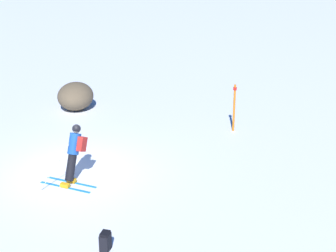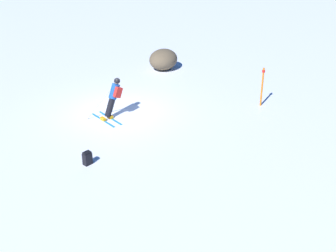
% 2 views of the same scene
% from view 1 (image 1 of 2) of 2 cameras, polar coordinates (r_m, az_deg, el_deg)
% --- Properties ---
extents(ground_plane, '(300.00, 300.00, 0.00)m').
position_cam_1_polar(ground_plane, '(18.04, -9.45, -4.60)').
color(ground_plane, white).
extents(skier, '(1.31, 1.77, 1.78)m').
position_cam_1_polar(skier, '(17.10, -9.53, -2.52)').
color(skier, '#1E7AC6').
rests_on(skier, ground).
extents(spare_backpack, '(0.34, 0.28, 0.50)m').
position_cam_1_polar(spare_backpack, '(13.96, -6.38, -11.57)').
color(spare_backpack, black).
rests_on(spare_backpack, ground).
extents(exposed_boulder_0, '(1.72, 1.47, 1.12)m').
position_cam_1_polar(exposed_boulder_0, '(23.41, -9.38, 3.02)').
color(exposed_boulder_0, brown).
rests_on(exposed_boulder_0, ground).
extents(trail_marker, '(0.13, 0.13, 1.80)m').
position_cam_1_polar(trail_marker, '(20.79, 6.74, 2.07)').
color(trail_marker, orange).
rests_on(trail_marker, ground).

